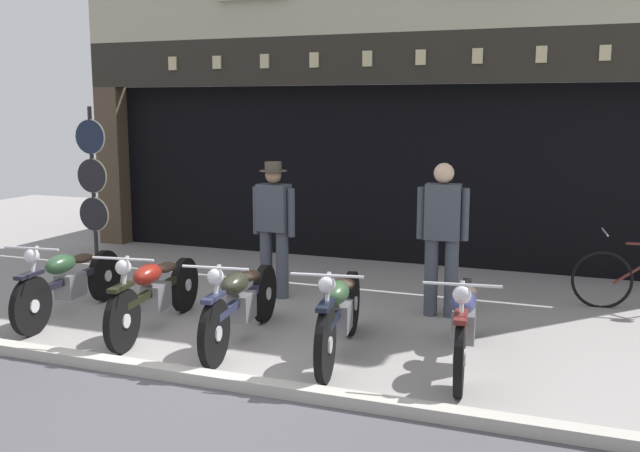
{
  "coord_description": "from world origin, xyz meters",
  "views": [
    {
      "loc": [
        3.13,
        -4.95,
        2.28
      ],
      "look_at": [
        0.16,
        2.79,
        0.92
      ],
      "focal_mm": 40.7,
      "sensor_mm": 36.0,
      "label": 1
    }
  ],
  "objects_px": {
    "motorcycle_center": "(241,301)",
    "shopkeeper_center": "(442,232)",
    "salesman_left": "(274,223)",
    "tyre_sign_pole": "(92,177)",
    "motorcycle_left": "(69,280)",
    "motorcycle_right": "(463,321)",
    "advert_board_near": "(489,157)",
    "motorcycle_center_right": "(339,312)",
    "motorcycle_center_left": "(155,291)"
  },
  "relations": [
    {
      "from": "advert_board_near",
      "to": "motorcycle_right",
      "type": "bearing_deg",
      "value": -84.37
    },
    {
      "from": "tyre_sign_pole",
      "to": "motorcycle_center",
      "type": "bearing_deg",
      "value": -35.14
    },
    {
      "from": "shopkeeper_center",
      "to": "motorcycle_center_left",
      "type": "bearing_deg",
      "value": 24.78
    },
    {
      "from": "shopkeeper_center",
      "to": "salesman_left",
      "type": "bearing_deg",
      "value": -8.56
    },
    {
      "from": "motorcycle_center",
      "to": "advert_board_near",
      "type": "distance_m",
      "value": 4.74
    },
    {
      "from": "motorcycle_center_right",
      "to": "shopkeeper_center",
      "type": "relative_size",
      "value": 1.16
    },
    {
      "from": "motorcycle_center_right",
      "to": "motorcycle_right",
      "type": "height_order",
      "value": "motorcycle_center_right"
    },
    {
      "from": "motorcycle_right",
      "to": "salesman_left",
      "type": "height_order",
      "value": "salesman_left"
    },
    {
      "from": "motorcycle_right",
      "to": "advert_board_near",
      "type": "distance_m",
      "value": 4.32
    },
    {
      "from": "motorcycle_center",
      "to": "advert_board_near",
      "type": "xyz_separation_m",
      "value": [
        1.73,
        4.25,
        1.18
      ]
    },
    {
      "from": "salesman_left",
      "to": "motorcycle_left",
      "type": "bearing_deg",
      "value": 46.67
    },
    {
      "from": "motorcycle_center",
      "to": "motorcycle_center_right",
      "type": "bearing_deg",
      "value": 171.12
    },
    {
      "from": "motorcycle_center_right",
      "to": "tyre_sign_pole",
      "type": "height_order",
      "value": "tyre_sign_pole"
    },
    {
      "from": "motorcycle_right",
      "to": "shopkeeper_center",
      "type": "relative_size",
      "value": 1.19
    },
    {
      "from": "motorcycle_left",
      "to": "motorcycle_center_right",
      "type": "xyz_separation_m",
      "value": [
        3.18,
        -0.14,
        0.01
      ]
    },
    {
      "from": "shopkeeper_center",
      "to": "advert_board_near",
      "type": "height_order",
      "value": "advert_board_near"
    },
    {
      "from": "motorcycle_center",
      "to": "tyre_sign_pole",
      "type": "xyz_separation_m",
      "value": [
        -3.83,
        2.7,
        0.84
      ]
    },
    {
      "from": "salesman_left",
      "to": "tyre_sign_pole",
      "type": "bearing_deg",
      "value": -12.12
    },
    {
      "from": "motorcycle_center_right",
      "to": "shopkeeper_center",
      "type": "height_order",
      "value": "shopkeeper_center"
    },
    {
      "from": "salesman_left",
      "to": "shopkeeper_center",
      "type": "height_order",
      "value": "shopkeeper_center"
    },
    {
      "from": "motorcycle_center",
      "to": "shopkeeper_center",
      "type": "bearing_deg",
      "value": -142.62
    },
    {
      "from": "motorcycle_left",
      "to": "motorcycle_center_left",
      "type": "distance_m",
      "value": 1.15
    },
    {
      "from": "motorcycle_right",
      "to": "shopkeeper_center",
      "type": "height_order",
      "value": "shopkeeper_center"
    },
    {
      "from": "motorcycle_center_left",
      "to": "tyre_sign_pole",
      "type": "height_order",
      "value": "tyre_sign_pole"
    },
    {
      "from": "motorcycle_center",
      "to": "salesman_left",
      "type": "xyz_separation_m",
      "value": [
        -0.42,
        1.7,
        0.49
      ]
    },
    {
      "from": "motorcycle_center_left",
      "to": "shopkeeper_center",
      "type": "xyz_separation_m",
      "value": [
        2.63,
        1.58,
        0.53
      ]
    },
    {
      "from": "motorcycle_center_right",
      "to": "advert_board_near",
      "type": "distance_m",
      "value": 4.49
    },
    {
      "from": "motorcycle_center_left",
      "to": "motorcycle_center",
      "type": "relative_size",
      "value": 1.0
    },
    {
      "from": "motorcycle_center_left",
      "to": "motorcycle_left",
      "type": "bearing_deg",
      "value": -11.76
    },
    {
      "from": "motorcycle_left",
      "to": "motorcycle_right",
      "type": "bearing_deg",
      "value": 173.84
    },
    {
      "from": "motorcycle_center",
      "to": "motorcycle_center_right",
      "type": "relative_size",
      "value": 1.04
    },
    {
      "from": "shopkeeper_center",
      "to": "advert_board_near",
      "type": "relative_size",
      "value": 1.58
    },
    {
      "from": "motorcycle_center",
      "to": "advert_board_near",
      "type": "bearing_deg",
      "value": -119.44
    },
    {
      "from": "advert_board_near",
      "to": "tyre_sign_pole",
      "type": "bearing_deg",
      "value": -164.41
    },
    {
      "from": "motorcycle_center",
      "to": "shopkeeper_center",
      "type": "xyz_separation_m",
      "value": [
        1.63,
        1.61,
        0.53
      ]
    },
    {
      "from": "motorcycle_center_right",
      "to": "salesman_left",
      "type": "distance_m",
      "value": 2.3
    },
    {
      "from": "motorcycle_center_left",
      "to": "advert_board_near",
      "type": "height_order",
      "value": "advert_board_near"
    },
    {
      "from": "motorcycle_center_right",
      "to": "motorcycle_left",
      "type": "bearing_deg",
      "value": -11.77
    },
    {
      "from": "motorcycle_left",
      "to": "salesman_left",
      "type": "distance_m",
      "value": 2.4
    },
    {
      "from": "motorcycle_center_left",
      "to": "tyre_sign_pole",
      "type": "distance_m",
      "value": 3.98
    },
    {
      "from": "motorcycle_center",
      "to": "motorcycle_center_right",
      "type": "height_order",
      "value": "motorcycle_center_right"
    },
    {
      "from": "motorcycle_left",
      "to": "motorcycle_center",
      "type": "distance_m",
      "value": 2.16
    },
    {
      "from": "motorcycle_left",
      "to": "salesman_left",
      "type": "bearing_deg",
      "value": -143.7
    },
    {
      "from": "motorcycle_center_right",
      "to": "motorcycle_right",
      "type": "relative_size",
      "value": 0.98
    },
    {
      "from": "motorcycle_center_left",
      "to": "advert_board_near",
      "type": "relative_size",
      "value": 1.89
    },
    {
      "from": "motorcycle_center_left",
      "to": "motorcycle_right",
      "type": "distance_m",
      "value": 3.14
    },
    {
      "from": "motorcycle_center_right",
      "to": "motorcycle_right",
      "type": "bearing_deg",
      "value": 177.8
    },
    {
      "from": "motorcycle_center",
      "to": "motorcycle_center_left",
      "type": "bearing_deg",
      "value": -9.12
    },
    {
      "from": "motorcycle_left",
      "to": "advert_board_near",
      "type": "height_order",
      "value": "advert_board_near"
    },
    {
      "from": "motorcycle_left",
      "to": "advert_board_near",
      "type": "xyz_separation_m",
      "value": [
        3.89,
        4.14,
        1.18
      ]
    }
  ]
}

